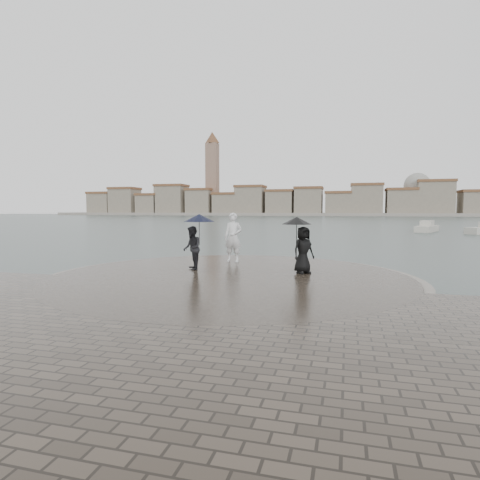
% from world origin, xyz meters
% --- Properties ---
extents(ground, '(400.00, 400.00, 0.00)m').
position_xyz_m(ground, '(0.00, 0.00, 0.00)').
color(ground, '#2B3835').
rests_on(ground, ground).
extents(kerb_ring, '(12.50, 12.50, 0.32)m').
position_xyz_m(kerb_ring, '(0.00, 3.50, 0.16)').
color(kerb_ring, gray).
rests_on(kerb_ring, ground).
extents(quay_tip, '(11.90, 11.90, 0.36)m').
position_xyz_m(quay_tip, '(0.00, 3.50, 0.18)').
color(quay_tip, '#2D261E').
rests_on(quay_tip, ground).
extents(statue, '(0.77, 0.52, 2.07)m').
position_xyz_m(statue, '(-0.84, 6.81, 1.40)').
color(statue, white).
rests_on(statue, quay_tip).
extents(visitor_left, '(1.27, 1.15, 2.04)m').
position_xyz_m(visitor_left, '(-1.60, 4.31, 1.52)').
color(visitor_left, black).
rests_on(visitor_left, quay_tip).
extents(visitor_right, '(1.25, 1.09, 1.95)m').
position_xyz_m(visitor_right, '(2.26, 4.56, 1.48)').
color(visitor_right, black).
rests_on(visitor_right, quay_tip).
extents(far_skyline, '(260.00, 20.00, 37.00)m').
position_xyz_m(far_skyline, '(-6.29, 160.71, 5.61)').
color(far_skyline, gray).
rests_on(far_skyline, ground).
extents(boats, '(10.14, 7.88, 1.50)m').
position_xyz_m(boats, '(15.55, 39.68, 0.38)').
color(boats, beige).
rests_on(boats, ground).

